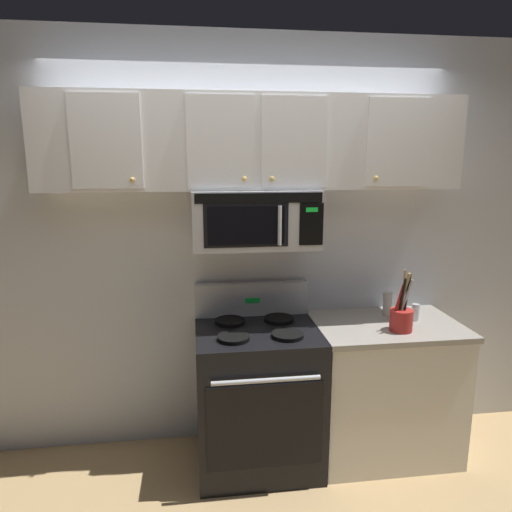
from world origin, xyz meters
name	(u,v)px	position (x,y,z in m)	size (l,w,h in m)	color
ground_plane	(267,505)	(0.00, 0.00, 0.00)	(8.00, 8.00, 0.00)	tan
back_wall	(250,247)	(0.00, 0.79, 1.35)	(5.20, 0.10, 2.70)	silver
stove_range	(257,394)	(0.00, 0.42, 0.47)	(0.76, 0.69, 1.12)	black
over_range_microwave	(255,218)	(0.00, 0.54, 1.58)	(0.76, 0.43, 0.35)	#B7BABF
upper_cabinets	(254,143)	(0.00, 0.57, 2.02)	(2.50, 0.36, 0.55)	silver
counter_segment	(383,387)	(0.84, 0.43, 0.45)	(0.93, 0.65, 0.90)	white
utensil_crock_red	(401,317)	(0.87, 0.29, 0.99)	(0.14, 0.14, 0.39)	red
salt_shaker	(415,312)	(1.04, 0.45, 0.95)	(0.05, 0.05, 0.11)	white
pepper_mill	(387,304)	(0.89, 0.56, 0.98)	(0.06, 0.06, 0.16)	#B7B2A8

